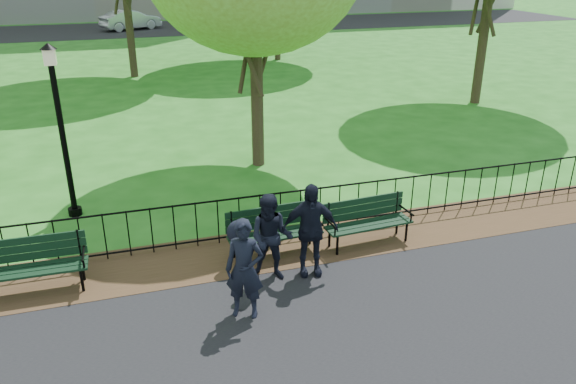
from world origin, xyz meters
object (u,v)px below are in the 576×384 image
object	(u,v)px
park_bench_right_a	(367,216)
person_right	(310,230)
person_left	(245,269)
park_bench_main	(258,229)
sedan_dark	(287,17)
park_bench_left_a	(30,260)
sedan_silver	(131,20)
lamppost	(61,126)
person_mid	(271,238)

from	to	relation	value
park_bench_right_a	person_right	size ratio (longest dim) A/B	1.03
park_bench_right_a	person_right	xyz separation A→B (m)	(-1.37, -0.73, 0.29)
park_bench_right_a	person_left	size ratio (longest dim) A/B	1.08
person_right	park_bench_main	bearing A→B (deg)	142.91
sedan_dark	park_bench_left_a	bearing A→B (deg)	157.24
park_bench_right_a	sedan_silver	xyz separation A→B (m)	(-2.56, 33.43, 0.15)
park_bench_main	lamppost	distance (m)	4.49
park_bench_main	lamppost	bearing A→B (deg)	134.79
park_bench_main	person_mid	xyz separation A→B (m)	(0.04, -0.70, 0.17)
person_right	sedan_silver	world-z (taller)	person_right
person_left	person_mid	size ratio (longest dim) A/B	1.04
person_right	sedan_silver	distance (m)	34.18
park_bench_left_a	person_left	distance (m)	3.52
lamppost	person_right	distance (m)	5.41
person_mid	park_bench_left_a	bearing A→B (deg)	-167.38
park_bench_main	park_bench_left_a	bearing A→B (deg)	175.58
sedan_silver	sedan_dark	world-z (taller)	sedan_dark
park_bench_left_a	sedan_dark	size ratio (longest dim) A/B	0.36
sedan_silver	park_bench_main	bearing A→B (deg)	156.69
lamppost	person_left	size ratio (longest dim) A/B	2.24
park_bench_right_a	park_bench_main	bearing A→B (deg)	175.91
park_bench_right_a	lamppost	size ratio (longest dim) A/B	0.48
park_bench_left_a	lamppost	xyz separation A→B (m)	(0.52, 2.80, 1.35)
park_bench_main	sedan_silver	xyz separation A→B (m)	(-0.49, 33.42, 0.10)
park_bench_left_a	person_left	bearing A→B (deg)	-27.31
person_right	lamppost	bearing A→B (deg)	146.88
person_mid	person_right	xyz separation A→B (m)	(0.65, -0.04, 0.07)
park_bench_left_a	park_bench_right_a	world-z (taller)	park_bench_left_a
person_left	sedan_silver	bearing A→B (deg)	114.52
park_bench_right_a	person_right	bearing A→B (deg)	-155.92
park_bench_main	person_left	world-z (taller)	person_left
park_bench_right_a	person_mid	distance (m)	2.15
person_mid	lamppost	bearing A→B (deg)	156.46
person_mid	sedan_dark	xyz separation A→B (m)	(10.34, 32.45, -0.04)
sedan_dark	park_bench_main	bearing A→B (deg)	163.11
park_bench_left_a	person_left	xyz separation A→B (m)	(3.09, -1.66, 0.23)
park_bench_main	park_bench_right_a	xyz separation A→B (m)	(2.06, -0.01, -0.06)
park_bench_left_a	person_mid	distance (m)	3.83
park_bench_left_a	person_right	xyz separation A→B (m)	(4.39, -0.82, 0.26)
person_right	sedan_silver	bearing A→B (deg)	101.86
park_bench_right_a	lamppost	bearing A→B (deg)	147.31
person_mid	person_left	bearing A→B (deg)	-101.98
park_bench_main	park_bench_right_a	bearing A→B (deg)	-3.33
park_bench_main	person_left	xyz separation A→B (m)	(-0.61, -1.58, 0.20)
park_bench_right_a	lamppost	world-z (taller)	lamppost
lamppost	person_mid	distance (m)	4.95
park_bench_main	sedan_silver	world-z (taller)	sedan_silver
lamppost	park_bench_right_a	bearing A→B (deg)	-28.79
park_bench_right_a	lamppost	distance (m)	6.15
park_bench_right_a	person_left	bearing A→B (deg)	-153.42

